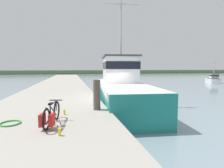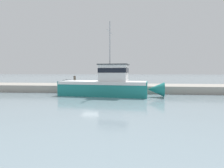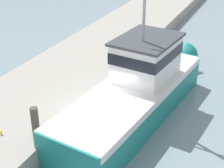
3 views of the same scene
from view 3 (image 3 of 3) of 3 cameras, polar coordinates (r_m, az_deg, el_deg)
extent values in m
plane|color=gray|center=(16.07, -1.76, -7.56)|extent=(320.00, 320.00, 0.00)
cube|color=#A39E93|center=(17.59, -12.89, -3.08)|extent=(5.54, 80.00, 0.97)
cube|color=teal|center=(16.46, 3.44, -3.12)|extent=(4.10, 10.59, 1.72)
cone|color=teal|center=(21.48, 11.23, 4.00)|extent=(1.83, 2.03, 1.63)
cube|color=white|center=(16.12, 3.51, -1.02)|extent=(4.14, 10.39, 0.34)
cube|color=white|center=(16.68, 5.73, 4.18)|extent=(2.71, 3.39, 1.90)
cube|color=black|center=(16.55, 5.79, 5.23)|extent=(2.76, 3.46, 0.53)
cube|color=#3D4247|center=(16.31, 5.90, 7.43)|extent=(2.92, 3.67, 0.12)
cylinder|color=#51473D|center=(13.96, -12.65, -6.23)|extent=(0.31, 0.31, 1.32)
cylinder|color=yellow|center=(14.74, -17.98, -7.67)|extent=(0.08, 0.08, 0.20)
camera|label=1|loc=(10.86, -44.44, -18.33)|focal=28.00mm
camera|label=2|loc=(23.34, 63.84, -4.51)|focal=28.00mm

